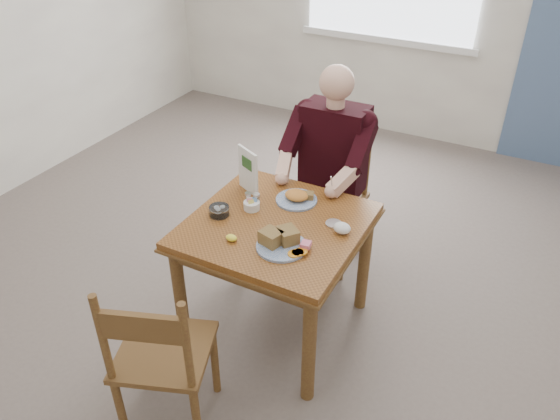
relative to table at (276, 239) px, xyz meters
The scene contains 14 objects.
floor 0.64m from the table, ahead, with size 6.00×6.00×0.00m, color #665952.
lemon_wedge 0.31m from the table, 116.17° to the right, with size 0.06×0.04×0.03m, color yellow.
napkin 0.38m from the table, 11.94° to the left, with size 0.09×0.08×0.06m, color white.
metal_dish 0.33m from the table, 23.83° to the left, with size 0.09×0.09×0.01m, color silver.
table is the anchor object (origin of this frame).
chair_far 0.81m from the table, 90.00° to the left, with size 0.42×0.42×0.95m.
chair_near 0.88m from the table, 99.33° to the right, with size 0.54×0.54×0.95m.
diner 0.73m from the table, 90.00° to the left, with size 0.53×0.56×1.39m.
near_plate 0.26m from the table, 54.60° to the right, with size 0.34×0.34×0.09m.
far_plate 0.28m from the table, 88.78° to the left, with size 0.30×0.30×0.06m.
caddy 0.23m from the table, 164.08° to the left, with size 0.12×0.12×0.07m.
shakers 0.26m from the table, 156.68° to the left, with size 0.09×0.06×0.08m.
creamer 0.35m from the table, 165.25° to the right, with size 0.14×0.14×0.05m.
menu 0.44m from the table, 144.32° to the left, with size 0.17×0.09×0.27m.
Camera 1 is at (1.14, -2.12, 2.40)m, focal length 35.00 mm.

